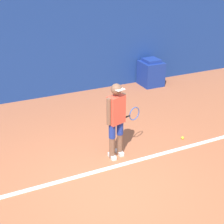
# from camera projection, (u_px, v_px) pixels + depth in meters

# --- Properties ---
(ground_plane) EXTENTS (24.00, 24.00, 0.00)m
(ground_plane) POSITION_uv_depth(u_px,v_px,m) (110.00, 184.00, 5.78)
(ground_plane) COLOR #B76642
(back_wall) EXTENTS (24.00, 0.10, 3.07)m
(back_wall) POSITION_uv_depth(u_px,v_px,m) (42.00, 47.00, 9.04)
(back_wall) COLOR navy
(back_wall) RESTS_ON ground_plane
(court_baseline) EXTENTS (21.60, 0.10, 0.01)m
(court_baseline) POSITION_uv_depth(u_px,v_px,m) (100.00, 171.00, 6.16)
(court_baseline) COLOR white
(court_baseline) RESTS_ON ground_plane
(tennis_player) EXTENTS (0.89, 0.39, 1.63)m
(tennis_player) POSITION_uv_depth(u_px,v_px,m) (117.00, 118.00, 6.27)
(tennis_player) COLOR brown
(tennis_player) RESTS_ON ground_plane
(tennis_ball) EXTENTS (0.07, 0.07, 0.07)m
(tennis_ball) POSITION_uv_depth(u_px,v_px,m) (183.00, 138.00, 7.28)
(tennis_ball) COLOR #D1E533
(tennis_ball) RESTS_ON ground_plane
(covered_chair) EXTENTS (0.69, 0.74, 0.90)m
(covered_chair) POSITION_uv_depth(u_px,v_px,m) (151.00, 73.00, 10.45)
(covered_chair) COLOR navy
(covered_chair) RESTS_ON ground_plane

